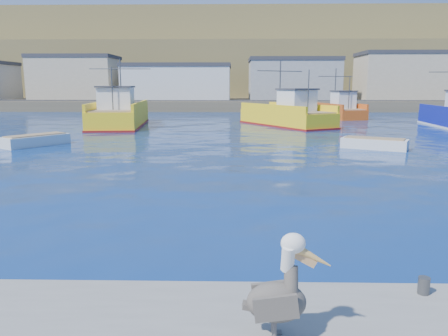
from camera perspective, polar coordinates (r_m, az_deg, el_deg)
name	(u,v)px	position (r m, az deg, el deg)	size (l,w,h in m)	color
ground	(244,248)	(11.22, 2.68, -10.36)	(260.00, 260.00, 0.00)	navy
dock_bollards	(284,284)	(7.89, 7.85, -14.80)	(36.20, 0.20, 0.30)	#4C4C4C
far_shore	(235,67)	(119.77, 1.43, 13.09)	(200.00, 81.00, 24.00)	brown
trawler_yellow_a	(120,114)	(45.55, -13.48, 6.81)	(6.14, 13.86, 6.79)	yellow
trawler_yellow_b	(288,115)	(44.98, 8.30, 6.82)	(9.27, 12.15, 6.56)	yellow
boat_orange	(339,110)	(57.05, 14.75, 7.39)	(5.48, 9.52, 6.17)	#CA4F15
skiff_left	(36,141)	(32.33, -23.34, 3.22)	(3.74, 4.43, 0.94)	silver
skiff_mid	(374,144)	(29.88, 19.02, 2.92)	(4.25, 3.12, 0.88)	silver
pelican	(280,293)	(6.42, 7.29, -15.94)	(1.25, 0.52, 1.55)	#595451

